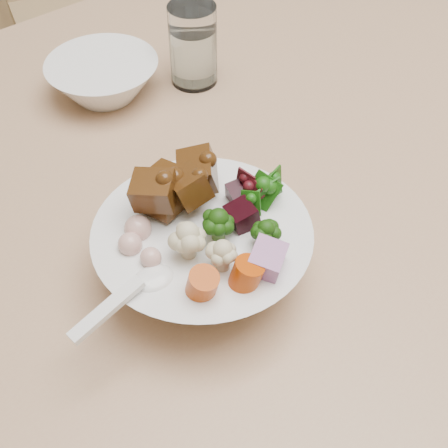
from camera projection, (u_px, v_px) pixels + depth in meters
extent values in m
cube|color=tan|center=(407.00, 400.00, 1.26)|extent=(5.00, 6.00, 0.01)
cube|color=tan|center=(346.00, 100.00, 0.82)|extent=(1.60, 1.06, 0.04)
cylinder|color=tan|center=(411.00, 51.00, 1.54)|extent=(0.06, 0.06, 0.66)
cube|color=tan|center=(131.00, 32.00, 1.32)|extent=(0.49, 0.49, 0.04)
cylinder|color=tan|center=(87.00, 197.00, 1.34)|extent=(0.04, 0.04, 0.45)
cylinder|color=tan|center=(246.00, 152.00, 1.44)|extent=(0.04, 0.04, 0.45)
cylinder|color=tan|center=(48.00, 101.00, 1.57)|extent=(0.04, 0.04, 0.45)
cylinder|color=tan|center=(187.00, 68.00, 1.67)|extent=(0.04, 0.04, 0.45)
sphere|color=black|center=(218.00, 229.00, 0.54)|extent=(0.03, 0.03, 0.03)
sphere|color=beige|center=(188.00, 244.00, 0.53)|extent=(0.04, 0.04, 0.04)
cube|color=black|center=(242.00, 197.00, 0.57)|extent=(0.03, 0.03, 0.02)
cube|color=#955A8F|center=(266.00, 261.00, 0.52)|extent=(0.04, 0.04, 0.03)
cylinder|color=#BA4204|center=(202.00, 285.00, 0.50)|extent=(0.03, 0.03, 0.03)
sphere|color=#DAA498|center=(151.00, 258.00, 0.53)|extent=(0.02, 0.02, 0.02)
ellipsoid|color=white|center=(153.00, 279.00, 0.52)|extent=(0.04, 0.04, 0.01)
cube|color=white|center=(107.00, 309.00, 0.49)|extent=(0.07, 0.03, 0.02)
cylinder|color=white|center=(193.00, 45.00, 0.78)|extent=(0.06, 0.06, 0.10)
cylinder|color=white|center=(193.00, 54.00, 0.79)|extent=(0.05, 0.05, 0.07)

